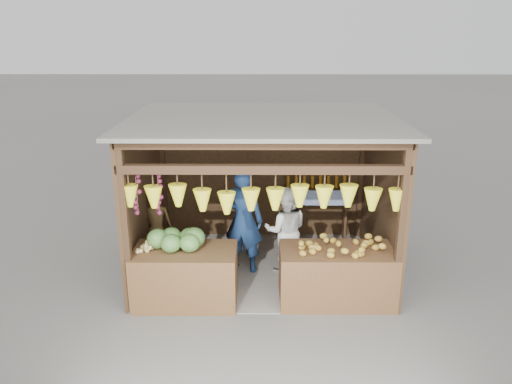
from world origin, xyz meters
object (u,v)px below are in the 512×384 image
at_px(counter_left, 186,276).
at_px(woman_standing, 286,230).
at_px(counter_right, 336,275).
at_px(man_standing, 243,220).
at_px(vendor_seated, 156,220).

bearing_deg(counter_left, woman_standing, 32.66).
distance_m(counter_right, woman_standing, 1.25).
bearing_deg(counter_left, man_standing, 51.24).
xyz_separation_m(man_standing, woman_standing, (0.72, -0.06, -0.16)).
bearing_deg(woman_standing, man_standing, -2.97).
distance_m(counter_left, counter_right, 2.30).
bearing_deg(man_standing, vendor_seated, 10.62).
height_order(woman_standing, vendor_seated, woman_standing).
bearing_deg(counter_right, counter_left, -178.70).
distance_m(man_standing, vendor_seated, 1.53).
distance_m(man_standing, woman_standing, 0.74).
relative_size(counter_left, counter_right, 0.90).
xyz_separation_m(counter_right, vendor_seated, (-2.96, 1.18, 0.44)).
bearing_deg(woman_standing, counter_left, 34.11).
height_order(counter_left, man_standing, man_standing).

